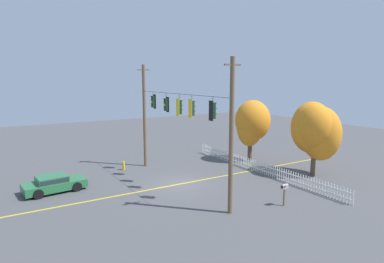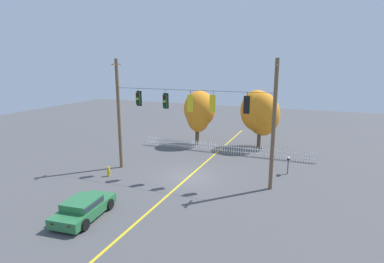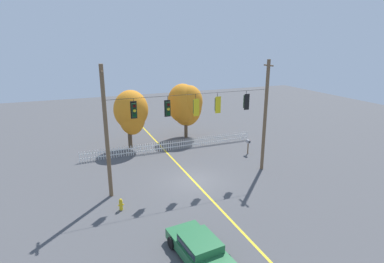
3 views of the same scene
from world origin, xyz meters
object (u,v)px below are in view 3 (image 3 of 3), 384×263
Objects in this scene: autumn_maple_mid at (186,104)px; roadside_mailbox at (248,142)px; parked_car at (199,247)px; traffic_signal_northbound_secondary at (134,110)px; autumn_maple_near_fence at (131,112)px; traffic_signal_northbound_primary at (168,109)px; fire_hydrant at (121,204)px; traffic_signal_eastbound_side at (196,107)px; traffic_signal_westbound_side at (217,105)px; traffic_signal_southbound_primary at (246,102)px.

roadside_mailbox is (3.51, -7.04, -2.58)m from autumn_maple_mid.
traffic_signal_northbound_secondary is at bearing 98.19° from parked_car.
traffic_signal_northbound_primary is at bearing -85.37° from autumn_maple_near_fence.
autumn_maple_mid is 16.07m from fire_hydrant.
autumn_maple_mid is at bearing 53.84° from traffic_signal_northbound_secondary.
traffic_signal_eastbound_side is 0.37× the size of parked_car.
traffic_signal_eastbound_side is at bearing -73.08° from autumn_maple_near_fence.
traffic_signal_westbound_side is 9.63m from fire_hydrant.
traffic_signal_eastbound_side is at bearing -0.25° from traffic_signal_northbound_secondary.
autumn_maple_mid is at bearing 94.47° from traffic_signal_southbound_primary.
autumn_maple_mid is at bearing 116.48° from roadside_mailbox.
traffic_signal_northbound_secondary is 0.93× the size of traffic_signal_westbound_side.
roadside_mailbox is (11.21, 3.49, -4.72)m from traffic_signal_northbound_secondary.
autumn_maple_near_fence is 12.26m from fire_hydrant.
autumn_maple_mid is (5.37, 10.54, -2.05)m from traffic_signal_northbound_primary.
traffic_signal_northbound_secondary is at bearing -99.72° from autumn_maple_near_fence.
traffic_signal_southbound_primary reaches higher than autumn_maple_near_fence.
fire_hydrant is at bearing 114.74° from parked_car.
autumn_maple_near_fence is at bearing 106.92° from traffic_signal_eastbound_side.
parked_car is (-6.53, -18.67, -3.10)m from autumn_maple_mid.
traffic_signal_eastbound_side is at bearing -107.38° from autumn_maple_mid.
traffic_signal_northbound_secondary reaches higher than parked_car.
traffic_signal_southbound_primary is at bearing -85.53° from autumn_maple_mid.
traffic_signal_westbound_side is (3.78, -0.02, 0.00)m from traffic_signal_northbound_primary.
traffic_signal_northbound_secondary is 9.62m from autumn_maple_near_fence.
traffic_signal_southbound_primary is 11.67m from fire_hydrant.
parked_car is at bearing -109.28° from autumn_maple_mid.
traffic_signal_northbound_primary is at bearing -0.00° from traffic_signal_northbound_secondary.
parked_car is (-3.23, -8.11, -5.11)m from traffic_signal_eastbound_side.
traffic_signal_southbound_primary reaches higher than autumn_maple_mid.
traffic_signal_northbound_primary reaches higher than autumn_maple_mid.
traffic_signal_northbound_secondary is 6.10m from traffic_signal_westbound_side.
autumn_maple_near_fence reaches higher than roadside_mailbox.
traffic_signal_southbound_primary is 6.44m from roadside_mailbox.
fire_hydrant is at bearing -126.38° from traffic_signal_northbound_secondary.
fire_hydrant is (-5.98, -2.13, -5.33)m from traffic_signal_eastbound_side.
traffic_signal_westbound_side reaches higher than roadside_mailbox.
autumn_maple_mid is 7.62× the size of fire_hydrant.
traffic_signal_northbound_secondary and traffic_signal_northbound_primary have the same top height.
parked_car is 15.37m from roadside_mailbox.
autumn_maple_mid is (1.60, 10.56, -2.06)m from traffic_signal_westbound_side.
autumn_maple_near_fence is 17.63m from parked_car.
traffic_signal_northbound_secondary reaches higher than fire_hydrant.
fire_hydrant is 0.56× the size of roadside_mailbox.
traffic_signal_northbound_primary is at bearing 179.71° from traffic_signal_westbound_side.
traffic_signal_southbound_primary reaches higher than fire_hydrant.
traffic_signal_northbound_primary is 0.98× the size of traffic_signal_westbound_side.
traffic_signal_northbound_secondary is 4.40m from traffic_signal_eastbound_side.
autumn_maple_mid is 4.27× the size of roadside_mailbox.
autumn_maple_near_fence is at bearing -167.97° from autumn_maple_mid.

